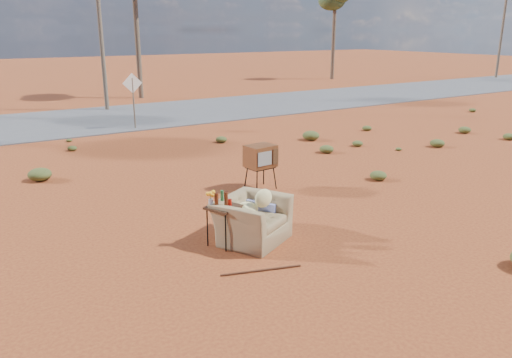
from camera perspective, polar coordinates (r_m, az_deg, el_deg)
ground at (r=9.40m, az=2.27°, el=-7.03°), size 140.00×140.00×0.00m
highway at (r=22.92m, az=-19.66°, el=6.27°), size 140.00×7.00×0.04m
armchair at (r=9.29m, az=-0.25°, el=-3.88°), size 1.64×1.52×1.11m
tv_unit at (r=12.12m, az=0.53°, el=2.56°), size 0.74×0.62×1.11m
side_table at (r=8.94m, az=-4.07°, el=-2.98°), size 0.68×0.68×1.05m
rusty_bar at (r=8.26m, az=0.59°, el=-10.39°), size 1.30×0.44×0.04m
road_sign at (r=20.24m, az=-13.90°, el=9.74°), size 0.78×0.06×2.19m
eucalyptus_right at (r=41.16m, az=9.03°, el=19.49°), size 3.20×3.20×7.10m
utility_pole_center at (r=25.52m, az=-17.42°, el=16.78°), size 1.40×0.20×8.00m
utility_pole_east at (r=46.02m, az=26.38°, el=15.48°), size 1.40×0.20×8.00m
scrub_patch at (r=12.71m, az=-12.21°, el=-0.34°), size 17.49×8.07×0.33m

